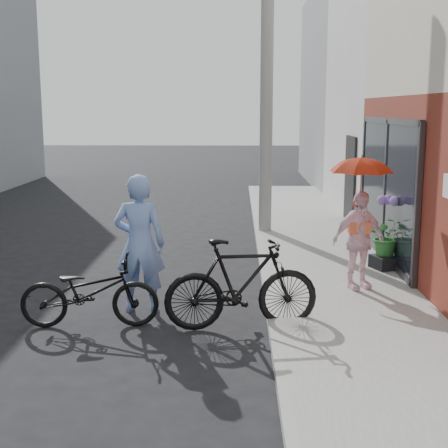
{
  "coord_description": "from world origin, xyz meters",
  "views": [
    {
      "loc": [
        0.48,
        -7.66,
        2.8
      ],
      "look_at": [
        0.29,
        1.45,
        1.1
      ],
      "focal_mm": 50.0,
      "sensor_mm": 36.0,
      "label": 1
    }
  ],
  "objects_px": {
    "utility_pole": "(267,75)",
    "kimono_woman": "(358,240)",
    "bike_left": "(90,292)",
    "officer": "(140,244)",
    "bike_right": "(241,284)",
    "planter": "(386,262)"
  },
  "relations": [
    {
      "from": "bike_right",
      "to": "planter",
      "type": "distance_m",
      "value": 3.64
    },
    {
      "from": "bike_right",
      "to": "kimono_woman",
      "type": "xyz_separation_m",
      "value": [
        1.75,
        1.47,
        0.27
      ]
    },
    {
      "from": "utility_pole",
      "to": "bike_left",
      "type": "distance_m",
      "value": 7.16
    },
    {
      "from": "officer",
      "to": "kimono_woman",
      "type": "distance_m",
      "value": 3.25
    },
    {
      "from": "utility_pole",
      "to": "bike_left",
      "type": "relative_size",
      "value": 3.94
    },
    {
      "from": "utility_pole",
      "to": "officer",
      "type": "height_order",
      "value": "utility_pole"
    },
    {
      "from": "officer",
      "to": "planter",
      "type": "xyz_separation_m",
      "value": [
        3.86,
        1.99,
        -0.73
      ]
    },
    {
      "from": "bike_left",
      "to": "planter",
      "type": "relative_size",
      "value": 4.22
    },
    {
      "from": "bike_right",
      "to": "kimono_woman",
      "type": "distance_m",
      "value": 2.31
    },
    {
      "from": "utility_pole",
      "to": "kimono_woman",
      "type": "relative_size",
      "value": 4.73
    },
    {
      "from": "utility_pole",
      "to": "kimono_woman",
      "type": "bearing_deg",
      "value": -75.26
    },
    {
      "from": "kimono_woman",
      "to": "bike_left",
      "type": "bearing_deg",
      "value": 178.56
    },
    {
      "from": "bike_right",
      "to": "planter",
      "type": "height_order",
      "value": "bike_right"
    },
    {
      "from": "bike_left",
      "to": "bike_right",
      "type": "bearing_deg",
      "value": -94.89
    },
    {
      "from": "officer",
      "to": "kimono_woman",
      "type": "xyz_separation_m",
      "value": [
        3.15,
        0.8,
        -0.1
      ]
    },
    {
      "from": "officer",
      "to": "bike_left",
      "type": "height_order",
      "value": "officer"
    },
    {
      "from": "officer",
      "to": "bike_right",
      "type": "bearing_deg",
      "value": 156.03
    },
    {
      "from": "utility_pole",
      "to": "bike_right",
      "type": "relative_size",
      "value": 3.55
    },
    {
      "from": "bike_left",
      "to": "kimono_woman",
      "type": "xyz_separation_m",
      "value": [
        3.71,
        1.44,
        0.39
      ]
    },
    {
      "from": "kimono_woman",
      "to": "planter",
      "type": "distance_m",
      "value": 1.51
    },
    {
      "from": "kimono_woman",
      "to": "planter",
      "type": "height_order",
      "value": "kimono_woman"
    },
    {
      "from": "bike_left",
      "to": "bike_right",
      "type": "height_order",
      "value": "bike_right"
    }
  ]
}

